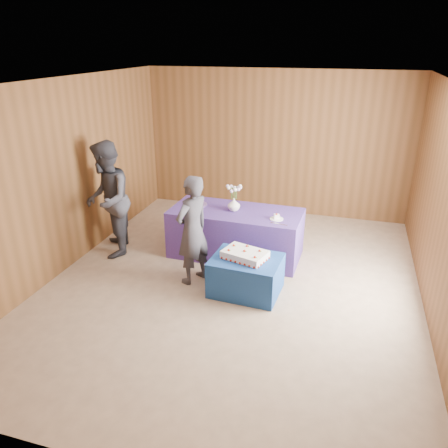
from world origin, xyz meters
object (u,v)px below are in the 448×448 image
at_px(cake_table, 246,275).
at_px(serving_table, 236,233).
at_px(guest_left, 192,230).
at_px(guest_right, 108,200).
at_px(vase, 234,204).
at_px(sheet_cake, 245,254).

bearing_deg(cake_table, serving_table, 115.95).
xyz_separation_m(guest_left, guest_right, (-1.54, 0.45, 0.13)).
bearing_deg(serving_table, guest_right, -163.90).
bearing_deg(vase, cake_table, -66.17).
bearing_deg(guest_left, cake_table, 107.94).
relative_size(cake_table, vase, 4.60).
relative_size(vase, guest_right, 0.11).
distance_m(cake_table, sheet_cake, 0.30).
distance_m(serving_table, guest_right, 2.03).
xyz_separation_m(vase, guest_left, (-0.33, -0.94, -0.08)).
height_order(cake_table, serving_table, serving_table).
height_order(vase, guest_left, guest_left).
height_order(serving_table, guest_right, guest_right).
distance_m(cake_table, guest_left, 0.94).
bearing_deg(serving_table, sheet_cake, -66.83).
height_order(sheet_cake, vase, vase).
relative_size(serving_table, sheet_cake, 3.01).
distance_m(sheet_cake, guest_right, 2.39).
relative_size(serving_table, guest_left, 1.30).
relative_size(sheet_cake, guest_right, 0.37).
distance_m(cake_table, guest_right, 2.47).
xyz_separation_m(cake_table, guest_right, (-2.32, 0.54, 0.65)).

